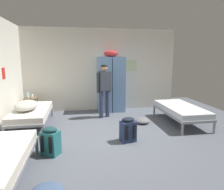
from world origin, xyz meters
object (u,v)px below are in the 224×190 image
Objects in this scene: water_bottle at (28,95)px; backpack_navy at (128,130)px; lotion_bottle at (32,96)px; bed_left_rear at (32,113)px; backpack_teal at (51,141)px; bedding_heap at (26,105)px; shelf_unit at (31,105)px; person_traveler at (104,86)px; bed_right at (181,110)px; locker_bank at (111,83)px; clothes_pile_grey at (142,121)px.

water_bottle is 3.70m from backpack_navy.
backpack_navy is (2.48, -2.51, -0.39)m from lotion_bottle.
bed_left_rear is at bearing -74.25° from water_bottle.
bedding_heap is at bearing 115.62° from backpack_teal.
shelf_unit is 3.40× the size of lotion_bottle.
person_traveler is 2.47m from water_bottle.
bed_right and bed_left_rear have the same top height.
locker_bank is 2.57m from lotion_bottle.
bed_right is 4.19m from bedding_heap.
backpack_navy reaches higher than bed_left_rear.
bed_left_rear is at bearing -165.21° from person_traveler.
clothes_pile_grey is at bearing -22.75° from shelf_unit.
person_traveler reaches higher than clothes_pile_grey.
backpack_navy is (2.39, -1.28, -0.35)m from bedding_heap.
lotion_bottle reaches higher than backpack_teal.
shelf_unit is 0.67× the size of bedding_heap.
backpack_teal is at bearing -146.08° from clothes_pile_grey.
backpack_navy is at bearing -28.12° from bedding_heap.
person_traveler reaches higher than bed_right.
clothes_pile_grey is at bearing -37.70° from person_traveler.
bed_left_rear is at bearing 111.53° from backpack_teal.
locker_bank is 1.09× the size of bed_right.
locker_bank is at bearing 28.90° from bedding_heap.
backpack_navy is (-0.06, -2.64, -0.71)m from locker_bank.
clothes_pile_grey is (3.26, -1.37, -0.28)m from shelf_unit.
person_traveler is 1.54m from clothes_pile_grey.
backpack_navy is at bearing -121.04° from clothes_pile_grey.
water_bottle is at bearing 158.20° from lotion_bottle.
backpack_teal is (-1.34, -2.31, -0.72)m from person_traveler.
bedding_heap reaches higher than bed_left_rear.
bed_left_rear is 1.17× the size of person_traveler.
bed_left_rear is at bearing 175.85° from clothes_pile_grey.
person_traveler is at bearing 155.99° from bed_right.
lotion_bottle reaches higher than backpack_navy.
locker_bank is 3.76× the size of backpack_teal.
lotion_bottle reaches higher than shelf_unit.
bedding_heap is 5.07× the size of lotion_bottle.
water_bottle reaches higher than lotion_bottle.
locker_bank is 9.09× the size of water_bottle.
water_bottle is at bearing 157.45° from clothes_pile_grey.
lotion_bottle is 3.51m from clothes_pile_grey.
bed_left_rear is 3.45× the size of backpack_navy.
bed_right is at bearing -5.26° from bed_left_rear.
bedding_heap is 3.73× the size of water_bottle.
backpack_teal is (0.79, -1.65, -0.35)m from bedding_heap.
bed_right is at bearing 22.44° from backpack_teal.
locker_bank is 3.76× the size of backpack_navy.
lotion_bottle is at bearing 157.41° from clothes_pile_grey.
backpack_teal is 1.00× the size of backpack_navy.
shelf_unit is 3.08m from backpack_teal.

